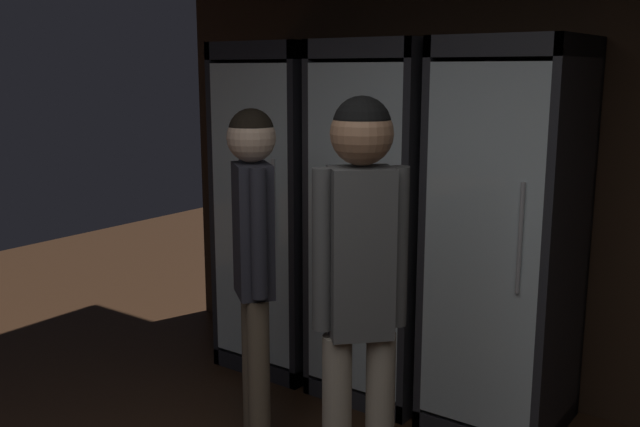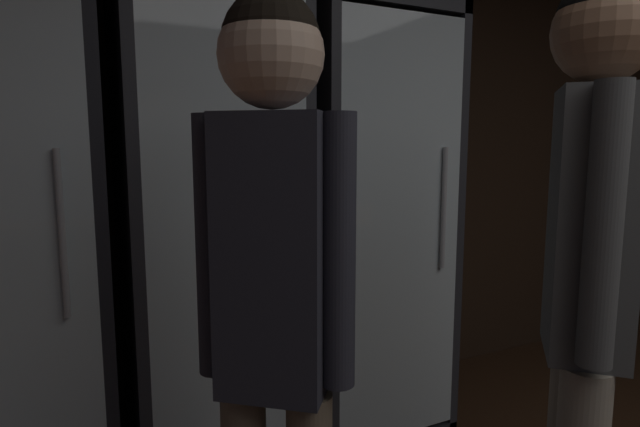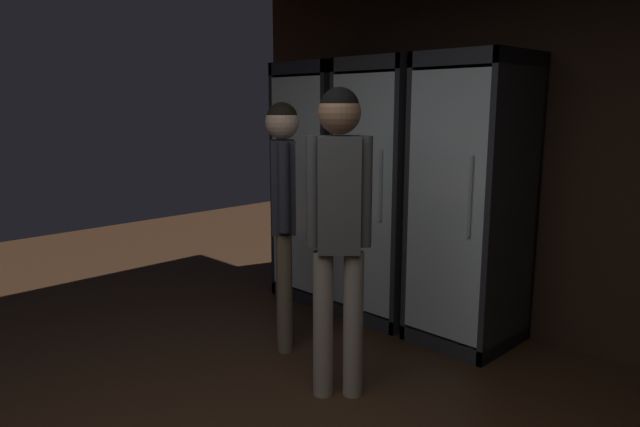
% 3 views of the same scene
% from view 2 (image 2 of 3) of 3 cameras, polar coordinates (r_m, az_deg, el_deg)
% --- Properties ---
extents(wall_back, '(6.00, 0.06, 2.80)m').
position_cam_2_polar(wall_back, '(2.91, 10.04, 8.85)').
color(wall_back, black).
rests_on(wall_back, ground).
extents(cooler_far_left, '(0.64, 0.69, 1.96)m').
position_cam_2_polar(cooler_far_left, '(2.07, -31.96, -3.92)').
color(cooler_far_left, black).
rests_on(cooler_far_left, ground).
extents(cooler_left, '(0.64, 0.69, 1.96)m').
position_cam_2_polar(cooler_left, '(2.11, -12.73, -2.84)').
color(cooler_left, '#2B2B30').
rests_on(cooler_left, ground).
extents(cooler_center, '(0.64, 0.69, 1.96)m').
position_cam_2_polar(cooler_center, '(2.37, 4.04, -1.45)').
color(cooler_center, '#2B2B30').
rests_on(cooler_center, ground).
extents(shopper_near, '(0.29, 0.26, 1.64)m').
position_cam_2_polar(shopper_near, '(1.10, -5.20, -8.07)').
color(shopper_near, '#72604C').
rests_on(shopper_near, ground).
extents(shopper_far, '(0.28, 0.28, 1.72)m').
position_cam_2_polar(shopper_far, '(1.35, 27.97, -4.67)').
color(shopper_far, gray).
rests_on(shopper_far, ground).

